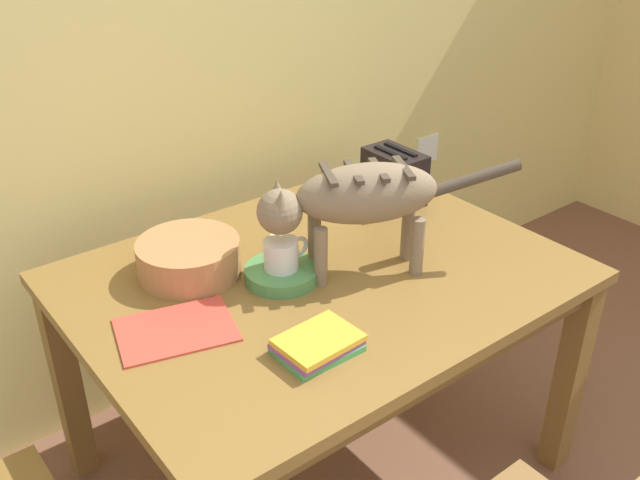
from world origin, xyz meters
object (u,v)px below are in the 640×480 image
object	(u,v)px
book_stack	(318,344)
cat	(356,199)
magazine	(176,330)
coffee_mug	(282,254)
wicker_basket	(189,257)
dining_table	(320,298)
toaster	(394,176)
saucer_bowl	(282,274)

from	to	relation	value
book_stack	cat	bearing A→B (deg)	36.55
cat	book_stack	size ratio (longest dim) A/B	3.42
cat	magazine	xyz separation A→B (m)	(-0.51, 0.05, -0.22)
magazine	book_stack	world-z (taller)	book_stack
coffee_mug	wicker_basket	world-z (taller)	coffee_mug
dining_table	toaster	xyz separation A→B (m)	(0.47, 0.21, 0.17)
magazine	toaster	distance (m)	0.93
saucer_bowl	toaster	distance (m)	0.60
dining_table	book_stack	world-z (taller)	book_stack
magazine	book_stack	bearing A→B (deg)	-36.05
saucer_bowl	wicker_basket	size ratio (longest dim) A/B	0.72
dining_table	wicker_basket	world-z (taller)	wicker_basket
saucer_bowl	coffee_mug	bearing A→B (deg)	0.00
saucer_bowl	cat	bearing A→B (deg)	-25.90
dining_table	cat	world-z (taller)	cat
saucer_bowl	book_stack	bearing A→B (deg)	-110.53
coffee_mug	toaster	bearing A→B (deg)	17.51
saucer_bowl	magazine	distance (m)	0.34
book_stack	toaster	size ratio (longest dim) A/B	0.95
cat	saucer_bowl	distance (m)	0.28
dining_table	magazine	distance (m)	0.45
toaster	coffee_mug	bearing A→B (deg)	-162.49
wicker_basket	toaster	xyz separation A→B (m)	(0.75, 0.00, 0.03)
coffee_mug	book_stack	distance (m)	0.33
toaster	book_stack	bearing A→B (deg)	-144.72
cat	coffee_mug	bearing A→B (deg)	89.60
dining_table	toaster	size ratio (longest dim) A/B	6.51
cat	book_stack	distance (m)	0.42
magazine	book_stack	xyz separation A→B (m)	(0.22, -0.27, 0.02)
wicker_basket	toaster	distance (m)	0.75
magazine	cat	bearing A→B (deg)	9.30
magazine	book_stack	distance (m)	0.35
cat	toaster	xyz separation A→B (m)	(0.39, 0.27, -0.13)
book_stack	wicker_basket	size ratio (longest dim) A/B	0.69
dining_table	magazine	size ratio (longest dim) A/B	4.75
book_stack	dining_table	bearing A→B (deg)	51.33
magazine	toaster	xyz separation A→B (m)	(0.91, 0.21, 0.08)
dining_table	coffee_mug	bearing A→B (deg)	161.97
coffee_mug	magazine	world-z (taller)	coffee_mug
dining_table	coffee_mug	world-z (taller)	coffee_mug
saucer_bowl	book_stack	xyz separation A→B (m)	(-0.11, -0.31, 0.00)
cat	saucer_bowl	xyz separation A→B (m)	(-0.18, 0.09, -0.20)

